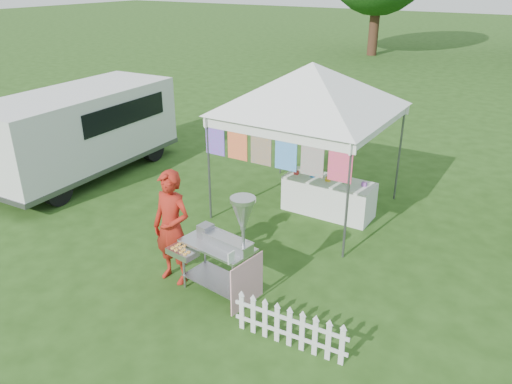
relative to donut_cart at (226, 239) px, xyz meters
The scene contains 7 objects.
ground 1.09m from the donut_cart, behind, with size 120.00×120.00×0.00m, color #214112.
canopy_main 3.98m from the donut_cart, 96.48° to the left, with size 4.24×4.24×3.45m.
donut_cart is the anchor object (origin of this frame).
vendor 1.00m from the donut_cart, behind, with size 0.68×0.44×1.85m, color maroon.
cargo_van 6.33m from the donut_cart, 157.30° to the left, with size 2.18×4.96×2.02m.
picket_fence 1.56m from the donut_cart, 18.89° to the right, with size 1.62×0.11×0.56m.
display_table 3.52m from the donut_cart, 88.58° to the left, with size 1.80×0.70×0.73m, color white.
Camera 1 is at (4.07, -5.04, 4.55)m, focal length 35.00 mm.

